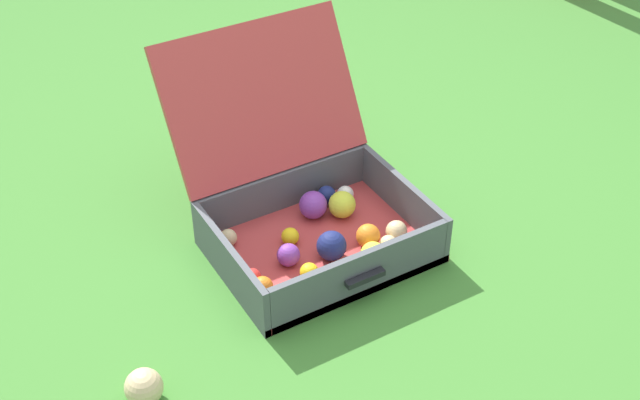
{
  "coord_description": "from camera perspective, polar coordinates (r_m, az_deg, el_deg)",
  "views": [
    {
      "loc": [
        -0.89,
        -1.52,
        1.52
      ],
      "look_at": [
        -0.0,
        -0.01,
        0.18
      ],
      "focal_mm": 47.65,
      "sensor_mm": 36.0,
      "label": 1
    }
  ],
  "objects": [
    {
      "name": "ground_plane",
      "position": [
        2.33,
        -0.09,
        -3.39
      ],
      "size": [
        16.0,
        16.0,
        0.0
      ],
      "primitive_type": "plane",
      "color": "#3D7A2D"
    },
    {
      "name": "stray_ball_on_grass",
      "position": [
        1.97,
        -11.75,
        -12.21
      ],
      "size": [
        0.09,
        0.09,
        0.09
      ],
      "primitive_type": "sphere",
      "color": "#D1B784",
      "rests_on": "ground"
    },
    {
      "name": "open_suitcase",
      "position": [
        2.31,
        -0.82,
        -0.29
      ],
      "size": [
        0.56,
        0.66,
        0.51
      ],
      "color": "#B23838",
      "rests_on": "ground"
    }
  ]
}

